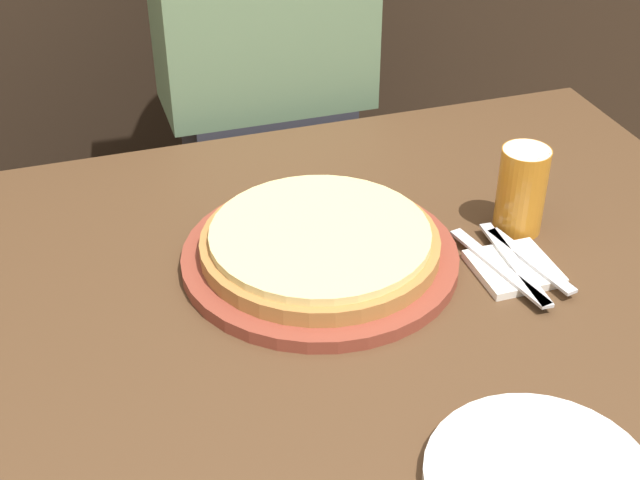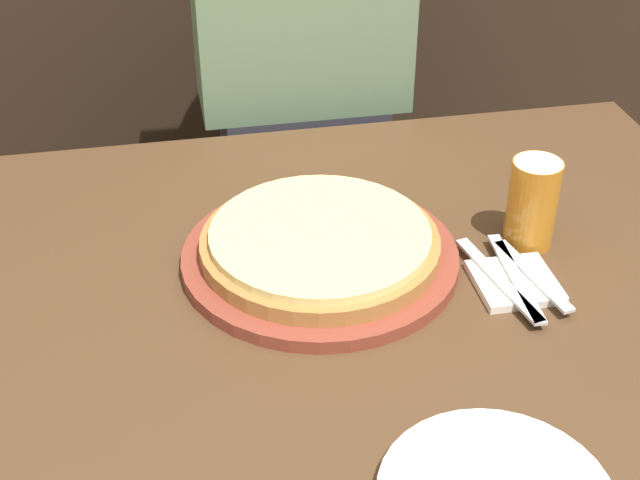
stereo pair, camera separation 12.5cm
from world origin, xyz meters
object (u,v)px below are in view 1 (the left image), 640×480
object	(u,v)px
pizza_on_board	(320,249)
dinner_knife	(514,263)
beer_glass	(522,187)
spoon	(530,260)
fork	(498,266)
diner_person	(267,130)

from	to	relation	value
pizza_on_board	dinner_knife	world-z (taller)	pizza_on_board
beer_glass	spoon	world-z (taller)	beer_glass
spoon	pizza_on_board	bearing A→B (deg)	159.61
pizza_on_board	fork	size ratio (longest dim) A/B	1.93
pizza_on_board	dinner_knife	distance (m)	0.27
fork	dinner_knife	world-z (taller)	same
pizza_on_board	fork	bearing A→B (deg)	-24.36
beer_glass	dinner_knife	world-z (taller)	beer_glass
dinner_knife	spoon	size ratio (longest dim) A/B	1.18
beer_glass	fork	xyz separation A→B (m)	(-0.08, -0.10, -0.06)
beer_glass	spoon	size ratio (longest dim) A/B	0.77
beer_glass	dinner_knife	size ratio (longest dim) A/B	0.66
pizza_on_board	spoon	xyz separation A→B (m)	(0.28, -0.10, -0.01)
dinner_knife	diner_person	bearing A→B (deg)	104.43
beer_glass	diner_person	size ratio (longest dim) A/B	0.10
beer_glass	diner_person	world-z (taller)	diner_person
pizza_on_board	dinner_knife	xyz separation A→B (m)	(0.25, -0.10, -0.01)
beer_glass	fork	size ratio (longest dim) A/B	0.66
pizza_on_board	diner_person	world-z (taller)	diner_person
pizza_on_board	diner_person	size ratio (longest dim) A/B	0.30
fork	diner_person	size ratio (longest dim) A/B	0.15
fork	diner_person	distance (m)	0.71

